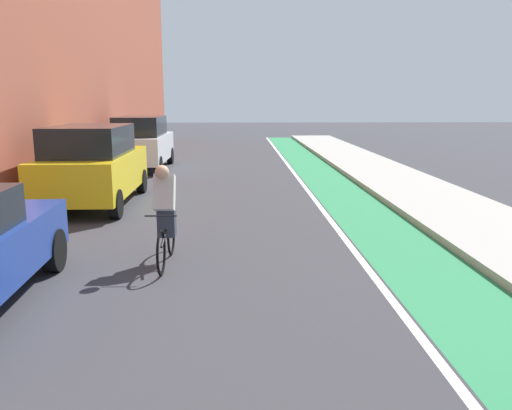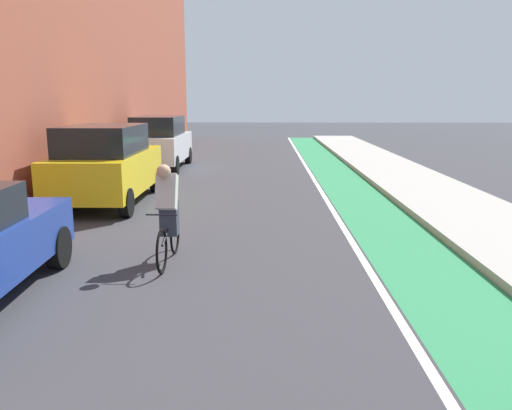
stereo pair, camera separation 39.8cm
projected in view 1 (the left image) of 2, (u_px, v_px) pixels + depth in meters
ground_plane at (219, 207)px, 12.82m from camera, size 93.75×93.75×0.00m
bike_lane_paint at (340, 192)px, 14.90m from camera, size 1.60×42.62×0.00m
lane_divider_stripe at (309, 192)px, 14.86m from camera, size 0.12×42.62×0.00m
sidewalk_right at (413, 189)px, 14.96m from camera, size 2.64×42.62×0.14m
parked_suv_yellow_cab at (93, 165)px, 12.84m from camera, size 2.00×4.42×1.98m
parked_suv_white at (142, 142)px, 19.45m from camera, size 1.88×4.34×1.98m
cyclist_trailing at (165, 212)px, 8.20m from camera, size 0.48×1.75×1.63m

